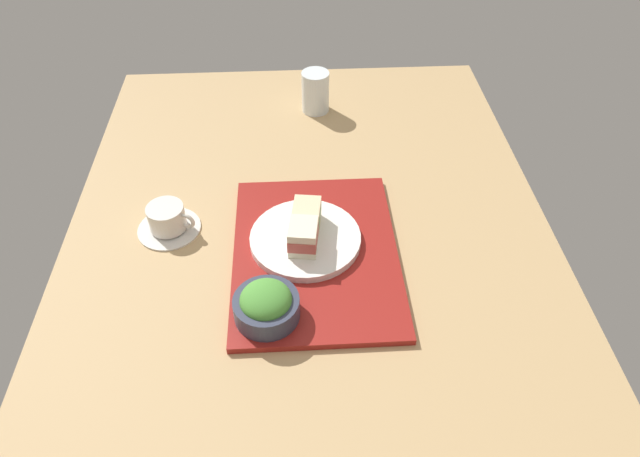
{
  "coord_description": "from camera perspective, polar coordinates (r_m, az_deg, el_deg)",
  "views": [
    {
      "loc": [
        -82.09,
        2.64,
        81.88
      ],
      "look_at": [
        -2.21,
        -1.85,
        5.0
      ],
      "focal_mm": 32.04,
      "sensor_mm": 36.0,
      "label": 1
    }
  ],
  "objects": [
    {
      "name": "ground_plane",
      "position": [
        1.17,
        -0.96,
        -1.58
      ],
      "size": [
        140.0,
        100.0,
        3.0
      ],
      "primitive_type": "cube",
      "color": "tan"
    },
    {
      "name": "sandwich_plate",
      "position": [
        1.13,
        -1.47,
        -1.03
      ],
      "size": [
        21.98,
        21.98,
        1.57
      ],
      "primitive_type": "cylinder",
      "color": "white",
      "rests_on": "serving_tray"
    },
    {
      "name": "serving_tray",
      "position": [
        1.12,
        -0.45,
        -2.52
      ],
      "size": [
        43.85,
        32.05,
        1.42
      ],
      "primitive_type": "cube",
      "color": "maroon",
      "rests_on": "ground_plane"
    },
    {
      "name": "drinking_glass",
      "position": [
        1.51,
        -0.46,
        13.49
      ],
      "size": [
        7.1,
        7.1,
        10.75
      ],
      "primitive_type": "cylinder",
      "color": "silver",
      "rests_on": "ground_plane"
    },
    {
      "name": "sandwich_far",
      "position": [
        1.13,
        -1.33,
        1.31
      ],
      "size": [
        7.2,
        6.16,
        5.22
      ],
      "color": "beige",
      "rests_on": "sandwich_plate"
    },
    {
      "name": "sandwich_near",
      "position": [
        1.08,
        -1.68,
        -0.83
      ],
      "size": [
        7.36,
        6.24,
        5.71
      ],
      "color": "#EFE5C1",
      "rests_on": "sandwich_plate"
    },
    {
      "name": "salad_bowl",
      "position": [
        0.99,
        -5.39,
        -7.56
      ],
      "size": [
        11.57,
        11.57,
        6.7
      ],
      "color": "#33384C",
      "rests_on": "serving_tray"
    },
    {
      "name": "coffee_cup",
      "position": [
        1.2,
        -14.96,
        0.82
      ],
      "size": [
        12.94,
        12.94,
        5.97
      ],
      "color": "silver",
      "rests_on": "ground_plane"
    }
  ]
}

